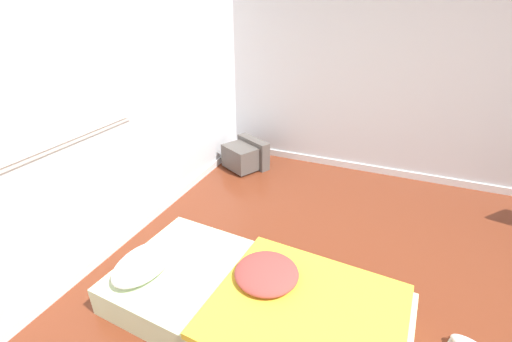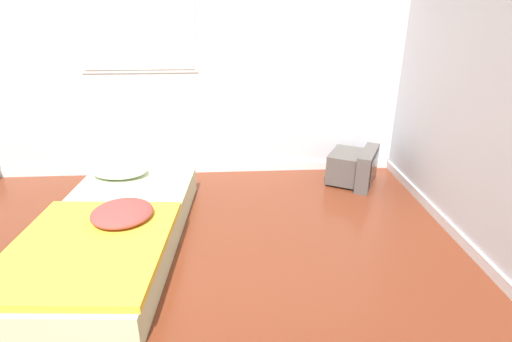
% 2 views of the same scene
% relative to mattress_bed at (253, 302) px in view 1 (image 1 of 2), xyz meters
% --- Properties ---
extents(wall_back, '(7.57, 0.08, 2.60)m').
position_rel_mattress_bed_xyz_m(wall_back, '(0.15, 1.48, 1.14)').
color(wall_back, silver).
rests_on(wall_back, ground_plane).
extents(wall_right, '(0.08, 7.47, 2.60)m').
position_rel_mattress_bed_xyz_m(wall_right, '(2.76, -1.09, 1.14)').
color(wall_right, silver).
rests_on(wall_right, ground_plane).
extents(mattress_bed, '(1.16, 2.12, 0.38)m').
position_rel_mattress_bed_xyz_m(mattress_bed, '(0.00, 0.00, 0.00)').
color(mattress_bed, beige).
rests_on(mattress_bed, ground_plane).
extents(crt_tv, '(0.62, 0.64, 0.38)m').
position_rel_mattress_bed_xyz_m(crt_tv, '(2.21, 1.06, 0.03)').
color(crt_tv, '#56514C').
rests_on(crt_tv, ground_plane).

